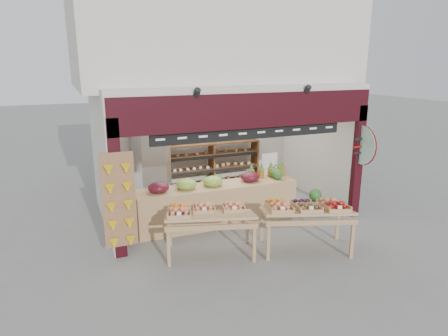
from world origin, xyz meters
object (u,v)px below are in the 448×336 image
display_table_right (306,209)px  refrigerator (151,165)px  watermelon_pile (314,205)px  mid_counter (217,203)px  back_shelving (212,155)px  cardboard_stack (136,212)px  display_table_left (204,213)px

display_table_right → refrigerator: bearing=118.6°
refrigerator → watermelon_pile: refrigerator is taller
mid_counter → display_table_right: bearing=-58.8°
back_shelving → cardboard_stack: 2.85m
cardboard_stack → display_table_left: display_table_left is taller
mid_counter → display_table_left: bearing=-121.1°
refrigerator → back_shelving: bearing=-9.3°
cardboard_stack → display_table_left: size_ratio=0.54×
back_shelving → display_table_right: size_ratio=1.43×
refrigerator → mid_counter: refrigerator is taller
back_shelving → watermelon_pile: 3.12m
cardboard_stack → mid_counter: bearing=-26.6°
display_table_left → display_table_right: size_ratio=0.98×
back_shelving → display_table_right: back_shelving is taller
refrigerator → watermelon_pile: 4.28m
refrigerator → cardboard_stack: bearing=-130.0°
refrigerator → display_table_right: (2.15, -3.94, -0.14)m
cardboard_stack → display_table_right: (2.82, -2.71, 0.63)m
display_table_left → mid_counter: bearing=58.9°
watermelon_pile → refrigerator: bearing=145.9°
display_table_left → display_table_right: bearing=-18.0°
refrigerator → mid_counter: 2.37m
back_shelving → cardboard_stack: (-2.39, -1.30, -0.86)m
cardboard_stack → watermelon_pile: 4.31m
cardboard_stack → display_table_right: size_ratio=0.52×
refrigerator → mid_counter: bearing=-75.4°
cardboard_stack → mid_counter: mid_counter is taller
watermelon_pile → display_table_left: bearing=-163.1°
back_shelving → refrigerator: 1.72m
display_table_left → back_shelving: bearing=66.9°
refrigerator → cardboard_stack: size_ratio=1.98×
back_shelving → display_table_left: back_shelving is taller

